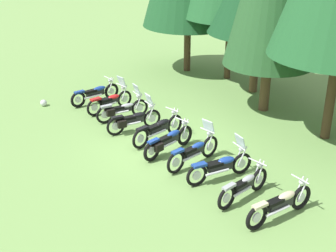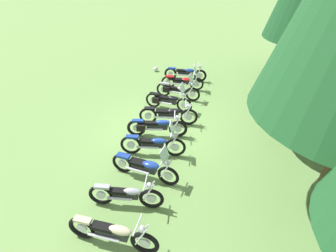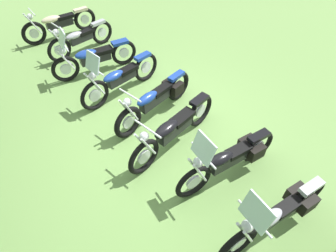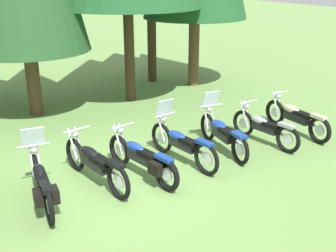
{
  "view_description": "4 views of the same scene",
  "coord_description": "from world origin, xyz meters",
  "px_view_note": "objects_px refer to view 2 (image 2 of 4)",
  "views": [
    {
      "loc": [
        11.82,
        -8.7,
        7.46
      ],
      "look_at": [
        0.34,
        0.01,
        0.93
      ],
      "focal_mm": 50.14,
      "sensor_mm": 36.0,
      "label": 1
    },
    {
      "loc": [
        9.12,
        2.12,
        6.26
      ],
      "look_at": [
        0.73,
        0.44,
        0.7
      ],
      "focal_mm": 29.38,
      "sensor_mm": 36.0,
      "label": 2
    },
    {
      "loc": [
        -3.4,
        2.78,
        4.46
      ],
      "look_at": [
        -0.63,
        0.48,
        0.82
      ],
      "focal_mm": 30.15,
      "sensor_mm": 36.0,
      "label": 3
    },
    {
      "loc": [
        -3.52,
        -7.39,
        4.29
      ],
      "look_at": [
        1.34,
        0.26,
        0.91
      ],
      "focal_mm": 45.55,
      "sensor_mm": 36.0,
      "label": 4
    }
  ],
  "objects_px": {
    "motorcycle_1": "(183,81)",
    "motorcycle_7": "(145,167)",
    "motorcycle_2": "(177,90)",
    "motorcycle_0": "(186,73)",
    "motorcycle_3": "(168,100)",
    "motorcycle_4": "(169,114)",
    "motorcycle_8": "(126,195)",
    "motorcycle_6": "(154,144)",
    "motorcycle_9": "(113,233)",
    "dropped_helmet": "(156,69)",
    "motorcycle_5": "(156,127)"
  },
  "relations": [
    {
      "from": "motorcycle_0",
      "to": "motorcycle_8",
      "type": "height_order",
      "value": "motorcycle_8"
    },
    {
      "from": "motorcycle_5",
      "to": "motorcycle_7",
      "type": "height_order",
      "value": "motorcycle_7"
    },
    {
      "from": "motorcycle_8",
      "to": "motorcycle_9",
      "type": "height_order",
      "value": "motorcycle_9"
    },
    {
      "from": "motorcycle_9",
      "to": "motorcycle_4",
      "type": "bearing_deg",
      "value": 90.91
    },
    {
      "from": "motorcycle_7",
      "to": "dropped_helmet",
      "type": "bearing_deg",
      "value": 111.6
    },
    {
      "from": "motorcycle_0",
      "to": "motorcycle_5",
      "type": "distance_m",
      "value": 5.62
    },
    {
      "from": "motorcycle_0",
      "to": "motorcycle_1",
      "type": "height_order",
      "value": "motorcycle_1"
    },
    {
      "from": "motorcycle_7",
      "to": "motorcycle_8",
      "type": "height_order",
      "value": "motorcycle_7"
    },
    {
      "from": "motorcycle_8",
      "to": "dropped_helmet",
      "type": "bearing_deg",
      "value": 93.14
    },
    {
      "from": "motorcycle_4",
      "to": "motorcycle_9",
      "type": "relative_size",
      "value": 1.02
    },
    {
      "from": "motorcycle_3",
      "to": "motorcycle_6",
      "type": "bearing_deg",
      "value": -79.22
    },
    {
      "from": "motorcycle_9",
      "to": "dropped_helmet",
      "type": "relative_size",
      "value": 8.5
    },
    {
      "from": "motorcycle_0",
      "to": "motorcycle_1",
      "type": "bearing_deg",
      "value": -90.22
    },
    {
      "from": "motorcycle_6",
      "to": "motorcycle_1",
      "type": "bearing_deg",
      "value": 81.82
    },
    {
      "from": "motorcycle_4",
      "to": "motorcycle_7",
      "type": "distance_m",
      "value": 3.34
    },
    {
      "from": "motorcycle_2",
      "to": "motorcycle_7",
      "type": "xyz_separation_m",
      "value": [
        5.73,
        -0.04,
        0.02
      ]
    },
    {
      "from": "motorcycle_2",
      "to": "dropped_helmet",
      "type": "relative_size",
      "value": 7.88
    },
    {
      "from": "motorcycle_1",
      "to": "motorcycle_6",
      "type": "relative_size",
      "value": 0.95
    },
    {
      "from": "dropped_helmet",
      "to": "motorcycle_3",
      "type": "bearing_deg",
      "value": 20.29
    },
    {
      "from": "motorcycle_0",
      "to": "motorcycle_4",
      "type": "relative_size",
      "value": 0.97
    },
    {
      "from": "motorcycle_2",
      "to": "motorcycle_6",
      "type": "bearing_deg",
      "value": -82.51
    },
    {
      "from": "motorcycle_1",
      "to": "dropped_helmet",
      "type": "relative_size",
      "value": 7.89
    },
    {
      "from": "motorcycle_0",
      "to": "motorcycle_5",
      "type": "xyz_separation_m",
      "value": [
        5.61,
        -0.34,
        0.01
      ]
    },
    {
      "from": "motorcycle_3",
      "to": "motorcycle_6",
      "type": "distance_m",
      "value": 3.32
    },
    {
      "from": "motorcycle_1",
      "to": "motorcycle_5",
      "type": "distance_m",
      "value": 4.44
    },
    {
      "from": "motorcycle_3",
      "to": "motorcycle_6",
      "type": "height_order",
      "value": "motorcycle_6"
    },
    {
      "from": "motorcycle_3",
      "to": "motorcycle_8",
      "type": "height_order",
      "value": "motorcycle_3"
    },
    {
      "from": "motorcycle_3",
      "to": "motorcycle_5",
      "type": "bearing_deg",
      "value": -82.78
    },
    {
      "from": "motorcycle_1",
      "to": "motorcycle_4",
      "type": "distance_m",
      "value": 3.45
    },
    {
      "from": "motorcycle_4",
      "to": "motorcycle_6",
      "type": "distance_m",
      "value": 2.12
    },
    {
      "from": "motorcycle_3",
      "to": "dropped_helmet",
      "type": "distance_m",
      "value": 4.77
    },
    {
      "from": "motorcycle_5",
      "to": "motorcycle_9",
      "type": "xyz_separation_m",
      "value": [
        4.83,
        0.08,
        0.01
      ]
    },
    {
      "from": "motorcycle_1",
      "to": "motorcycle_7",
      "type": "xyz_separation_m",
      "value": [
        6.79,
        -0.15,
        0.01
      ]
    },
    {
      "from": "dropped_helmet",
      "to": "motorcycle_9",
      "type": "bearing_deg",
      "value": 8.43
    },
    {
      "from": "motorcycle_9",
      "to": "motorcycle_2",
      "type": "bearing_deg",
      "value": 91.98
    },
    {
      "from": "motorcycle_8",
      "to": "motorcycle_2",
      "type": "bearing_deg",
      "value": 81.98
    },
    {
      "from": "motorcycle_4",
      "to": "motorcycle_5",
      "type": "xyz_separation_m",
      "value": [
        0.97,
        -0.31,
        -0.02
      ]
    },
    {
      "from": "motorcycle_7",
      "to": "dropped_helmet",
      "type": "xyz_separation_m",
      "value": [
        -9.01,
        -1.84,
        -0.34
      ]
    },
    {
      "from": "motorcycle_2",
      "to": "motorcycle_3",
      "type": "relative_size",
      "value": 1.0
    },
    {
      "from": "motorcycle_3",
      "to": "motorcycle_9",
      "type": "height_order",
      "value": "motorcycle_3"
    },
    {
      "from": "motorcycle_5",
      "to": "motorcycle_9",
      "type": "relative_size",
      "value": 0.98
    },
    {
      "from": "motorcycle_3",
      "to": "motorcycle_9",
      "type": "bearing_deg",
      "value": -81.61
    },
    {
      "from": "motorcycle_1",
      "to": "motorcycle_8",
      "type": "distance_m",
      "value": 8.0
    },
    {
      "from": "motorcycle_2",
      "to": "motorcycle_1",
      "type": "bearing_deg",
      "value": 92.16
    },
    {
      "from": "motorcycle_2",
      "to": "motorcycle_9",
      "type": "distance_m",
      "value": 8.18
    },
    {
      "from": "motorcycle_2",
      "to": "motorcycle_6",
      "type": "distance_m",
      "value": 4.5
    },
    {
      "from": "motorcycle_6",
      "to": "dropped_helmet",
      "type": "distance_m",
      "value": 8.0
    },
    {
      "from": "motorcycle_4",
      "to": "motorcycle_7",
      "type": "xyz_separation_m",
      "value": [
        3.34,
        -0.09,
        0.0
      ]
    },
    {
      "from": "motorcycle_1",
      "to": "motorcycle_7",
      "type": "relative_size",
      "value": 0.96
    },
    {
      "from": "motorcycle_0",
      "to": "motorcycle_5",
      "type": "relative_size",
      "value": 1.01
    }
  ]
}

